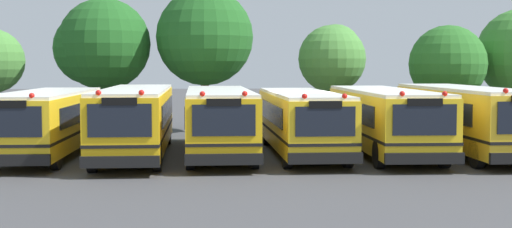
# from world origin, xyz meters

# --- Properties ---
(ground_plane) EXTENTS (160.00, 160.00, 0.00)m
(ground_plane) POSITION_xyz_m (0.00, 0.00, 0.00)
(ground_plane) COLOR #424244
(school_bus_0) EXTENTS (2.65, 10.24, 2.63)m
(school_bus_0) POSITION_xyz_m (-9.78, -0.05, 1.39)
(school_bus_0) COLOR yellow
(school_bus_0) RESTS_ON ground_plane
(school_bus_1) EXTENTS (2.69, 11.68, 2.74)m
(school_bus_1) POSITION_xyz_m (-6.41, 0.04, 1.44)
(school_bus_1) COLOR yellow
(school_bus_1) RESTS_ON ground_plane
(school_bus_2) EXTENTS (2.75, 10.95, 2.68)m
(school_bus_2) POSITION_xyz_m (-3.21, 0.06, 1.41)
(school_bus_2) COLOR yellow
(school_bus_2) RESTS_ON ground_plane
(school_bus_3) EXTENTS (2.67, 10.58, 2.59)m
(school_bus_3) POSITION_xyz_m (0.03, -0.04, 1.37)
(school_bus_3) COLOR yellow
(school_bus_3) RESTS_ON ground_plane
(school_bus_4) EXTENTS (2.62, 11.25, 2.68)m
(school_bus_4) POSITION_xyz_m (3.32, 0.08, 1.41)
(school_bus_4) COLOR yellow
(school_bus_4) RESTS_ON ground_plane
(school_bus_5) EXTENTS (2.61, 11.20, 2.77)m
(school_bus_5) POSITION_xyz_m (6.52, -0.09, 1.46)
(school_bus_5) COLOR yellow
(school_bus_5) RESTS_ON ground_plane
(tree_1) EXTENTS (5.05, 4.81, 7.01)m
(tree_1) POSITION_xyz_m (-9.33, 10.07, 4.53)
(tree_1) COLOR #4C3823
(tree_1) RESTS_ON ground_plane
(tree_2) EXTENTS (5.06, 5.06, 7.51)m
(tree_2) POSITION_xyz_m (-3.95, 9.62, 5.07)
(tree_2) COLOR #4C3823
(tree_2) RESTS_ON ground_plane
(tree_3) EXTENTS (3.59, 3.59, 5.67)m
(tree_3) POSITION_xyz_m (2.92, 9.80, 3.97)
(tree_3) COLOR #4C3823
(tree_3) RESTS_ON ground_plane
(tree_4) EXTENTS (4.03, 4.03, 5.59)m
(tree_4) POSITION_xyz_m (8.71, 8.78, 3.62)
(tree_4) COLOR #4C3823
(tree_4) RESTS_ON ground_plane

